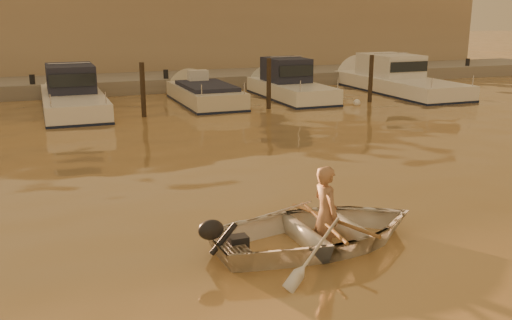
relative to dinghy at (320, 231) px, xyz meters
name	(u,v)px	position (x,y,z in m)	size (l,w,h in m)	color
ground_plane	(319,267)	(-0.41, -0.76, -0.27)	(160.00, 160.00, 0.00)	olive
dinghy	(320,231)	(0.00, 0.00, 0.00)	(2.66, 3.72, 0.77)	silver
person	(326,214)	(0.10, 0.00, 0.27)	(0.61, 0.40, 1.68)	#9D6F4E
outboard_motor	(237,244)	(-1.50, -0.07, 0.01)	(0.90, 0.40, 0.70)	black
oar_port	(333,220)	(0.25, 0.01, 0.15)	(0.06, 0.06, 2.10)	brown
oar_starboard	(323,221)	(0.05, 0.00, 0.15)	(0.06, 0.06, 2.10)	brown
moored_boat_2	(73,95)	(-2.96, 15.24, 0.36)	(2.23, 7.50, 1.75)	white
moored_boat_3	(205,98)	(2.38, 15.24, -0.04)	(2.13, 6.12, 0.95)	beige
moored_boat_4	(291,84)	(6.37, 15.24, 0.36)	(2.10, 6.52, 1.75)	white
moored_boat_5	(399,79)	(12.06, 15.24, 0.36)	(2.66, 8.78, 1.75)	white
piling_2	(143,93)	(-0.61, 13.04, 0.63)	(0.18, 0.18, 2.20)	#2D2319
piling_3	(269,86)	(4.39, 13.04, 0.63)	(0.18, 0.18, 2.20)	#2D2319
piling_4	(371,81)	(9.09, 13.04, 0.63)	(0.18, 0.18, 2.20)	#2D2319
fender_c	(83,121)	(-2.85, 12.34, -0.17)	(0.30, 0.30, 0.30)	silver
fender_d	(209,109)	(1.95, 13.17, -0.17)	(0.30, 0.30, 0.30)	orange
fender_e	(357,103)	(8.15, 12.51, -0.17)	(0.30, 0.30, 0.30)	silver
quay	(120,87)	(-0.41, 20.74, -0.12)	(52.00, 4.00, 1.00)	gray
waterfront_building	(104,36)	(-0.41, 26.24, 2.13)	(46.00, 7.00, 4.80)	#9E8466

